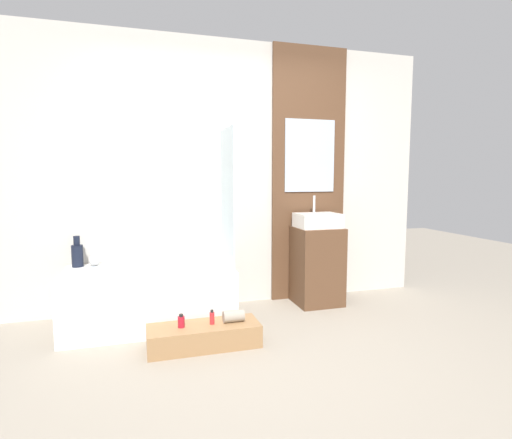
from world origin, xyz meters
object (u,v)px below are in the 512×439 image
at_px(bathtub, 150,296).
at_px(vase_round_light, 95,260).
at_px(wooden_step_bench, 204,336).
at_px(sink, 318,220).
at_px(bottle_soap_primary, 181,321).
at_px(bottle_soap_secondary, 212,318).
at_px(vase_tall_dark, 77,254).

bearing_deg(bathtub, vase_round_light, 150.68).
relative_size(bathtub, wooden_step_bench, 1.67).
distance_m(bathtub, sink, 1.75).
bearing_deg(bottle_soap_primary, vase_round_light, 128.14).
relative_size(sink, bottle_soap_primary, 4.20).
bearing_deg(wooden_step_bench, bottle_soap_secondary, 0.00).
bearing_deg(vase_round_light, bathtub, -29.32).
bearing_deg(wooden_step_bench, vase_round_light, 134.51).
xyz_separation_m(wooden_step_bench, sink, (1.27, 0.72, 0.76)).
distance_m(wooden_step_bench, vase_tall_dark, 1.40).
relative_size(vase_tall_dark, bottle_soap_secondary, 2.47).
bearing_deg(sink, vase_round_light, 176.47).
distance_m(vase_tall_dark, bottle_soap_secondary, 1.40).
bearing_deg(vase_round_light, wooden_step_bench, -45.49).
height_order(sink, vase_tall_dark, sink).
xyz_separation_m(sink, vase_tall_dark, (-2.24, 0.13, -0.24)).
bearing_deg(bottle_soap_secondary, sink, 30.86).
xyz_separation_m(sink, bottle_soap_secondary, (-1.20, -0.72, -0.63)).
bearing_deg(wooden_step_bench, bathtub, 122.27).
xyz_separation_m(wooden_step_bench, bottle_soap_secondary, (0.06, 0.00, 0.13)).
relative_size(sink, vase_tall_dark, 1.55).
bearing_deg(bottle_soap_secondary, bathtub, 126.44).
distance_m(bottle_soap_primary, bottle_soap_secondary, 0.23).
xyz_separation_m(sink, vase_round_light, (-2.10, 0.13, -0.30)).
xyz_separation_m(wooden_step_bench, vase_tall_dark, (-0.97, 0.85, 0.52)).
height_order(bottle_soap_primary, bottle_soap_secondary, bottle_soap_secondary).
bearing_deg(bottle_soap_secondary, vase_round_light, 136.59).
bearing_deg(vase_tall_dark, wooden_step_bench, -41.18).
height_order(vase_tall_dark, bottle_soap_primary, vase_tall_dark).
bearing_deg(vase_round_light, bottle_soap_secondary, -43.41).
relative_size(bathtub, bottle_soap_primary, 13.93).
xyz_separation_m(wooden_step_bench, bottle_soap_primary, (-0.17, 0.00, 0.13)).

